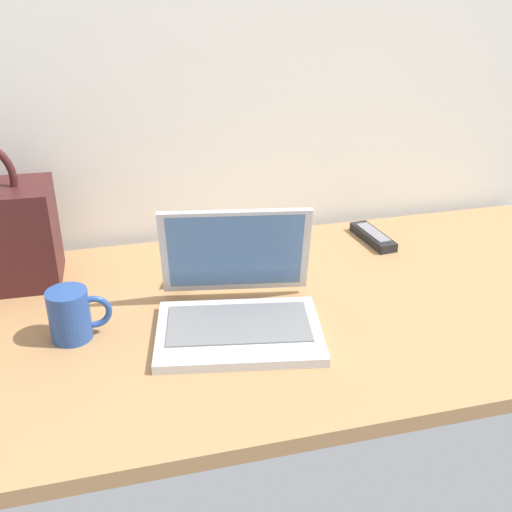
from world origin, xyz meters
name	(u,v)px	position (x,y,z in m)	size (l,w,h in m)	color
desk	(282,311)	(0.00, 0.00, 0.01)	(1.60, 0.76, 0.03)	#A87A4C
laptop	(238,303)	(-0.10, -0.05, 0.08)	(0.35, 0.32, 0.21)	silver
coffee_mug	(71,314)	(-0.42, -0.02, 0.08)	(0.12, 0.08, 0.10)	#26478C
remote_control_near	(373,236)	(0.31, 0.25, 0.04)	(0.06, 0.16, 0.02)	black
remote_control_far	(184,269)	(-0.18, 0.19, 0.04)	(0.10, 0.17, 0.02)	black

